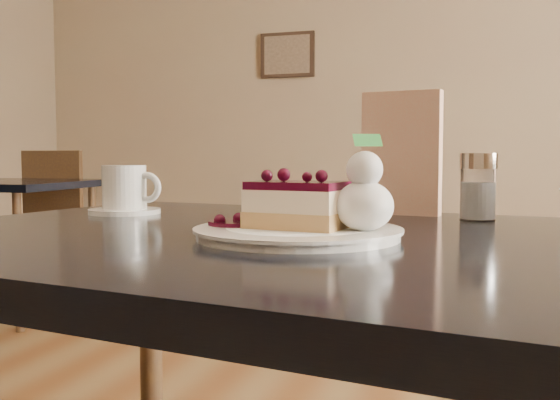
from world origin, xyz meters
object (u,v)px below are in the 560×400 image
(dessert_plate, at_px, (298,233))
(cheesecake_slice, at_px, (298,205))
(main_table, at_px, (313,291))
(coffee_set, at_px, (126,192))

(dessert_plate, distance_m, cheesecake_slice, 0.03)
(dessert_plate, height_order, cheesecake_slice, cheesecake_slice)
(main_table, height_order, coffee_set, coffee_set)
(main_table, distance_m, coffee_set, 0.42)
(main_table, relative_size, coffee_set, 9.37)
(main_table, xyz_separation_m, dessert_plate, (-0.01, -0.05, 0.08))
(cheesecake_slice, bearing_deg, dessert_plate, 0.00)
(coffee_set, bearing_deg, main_table, -25.31)
(cheesecake_slice, bearing_deg, coffee_set, 157.40)
(dessert_plate, height_order, coffee_set, coffee_set)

